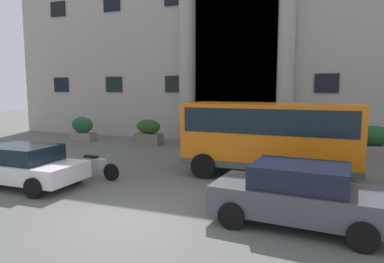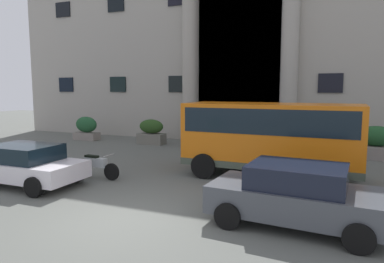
% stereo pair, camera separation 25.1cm
% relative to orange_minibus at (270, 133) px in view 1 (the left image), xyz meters
% --- Properties ---
extents(ground_plane, '(80.00, 64.00, 0.12)m').
position_rel_orange_minibus_xyz_m(ground_plane, '(-2.68, -5.50, -1.66)').
color(ground_plane, '#595B56').
extents(office_building_facade, '(33.48, 9.72, 15.97)m').
position_rel_orange_minibus_xyz_m(office_building_facade, '(-2.68, 11.97, 6.37)').
color(office_building_facade, '#9E998E').
rests_on(office_building_facade, ground_plane).
extents(orange_minibus, '(6.18, 2.66, 2.68)m').
position_rel_orange_minibus_xyz_m(orange_minibus, '(0.00, 0.00, 0.00)').
color(orange_minibus, orange).
rests_on(orange_minibus, ground_plane).
extents(hedge_planter_entrance_left, '(1.88, 0.97, 1.52)m').
position_rel_orange_minibus_xyz_m(hedge_planter_entrance_left, '(3.89, 5.20, -0.87)').
color(hedge_planter_entrance_left, gray).
rests_on(hedge_planter_entrance_left, ground_plane).
extents(hedge_planter_far_west, '(1.58, 0.81, 1.45)m').
position_rel_orange_minibus_xyz_m(hedge_planter_far_west, '(-7.75, 5.10, -0.91)').
color(hedge_planter_far_west, '#69665C').
rests_on(hedge_planter_far_west, ground_plane).
extents(hedge_planter_west, '(2.16, 0.94, 1.48)m').
position_rel_orange_minibus_xyz_m(hedge_planter_west, '(-3.96, 4.87, -0.89)').
color(hedge_planter_west, slate).
rests_on(hedge_planter_west, ground_plane).
extents(hedge_planter_entrance_right, '(2.09, 0.84, 1.71)m').
position_rel_orange_minibus_xyz_m(hedge_planter_entrance_right, '(0.56, 4.64, -0.78)').
color(hedge_planter_entrance_right, gray).
rests_on(hedge_planter_entrance_right, ground_plane).
extents(hedge_planter_far_east, '(1.60, 0.75, 1.48)m').
position_rel_orange_minibus_xyz_m(hedge_planter_far_east, '(-12.39, 5.04, -0.89)').
color(hedge_planter_far_east, gray).
rests_on(hedge_planter_far_east, ground_plane).
extents(white_taxi_kerbside, '(4.10, 2.27, 1.45)m').
position_rel_orange_minibus_xyz_m(white_taxi_kerbside, '(1.35, -4.30, -0.86)').
color(white_taxi_kerbside, '#44484F').
rests_on(white_taxi_kerbside, ground_plane).
extents(parked_coupe_end, '(4.08, 2.10, 1.35)m').
position_rel_orange_minibus_xyz_m(parked_coupe_end, '(-7.43, -4.14, -0.91)').
color(parked_coupe_end, silver).
rests_on(parked_coupe_end, ground_plane).
extents(motorcycle_near_kerb, '(1.97, 0.55, 0.89)m').
position_rel_orange_minibus_xyz_m(motorcycle_near_kerb, '(0.36, -2.37, -1.15)').
color(motorcycle_near_kerb, black).
rests_on(motorcycle_near_kerb, ground_plane).
extents(motorcycle_far_end, '(1.99, 0.55, 0.89)m').
position_rel_orange_minibus_xyz_m(motorcycle_far_end, '(-5.82, -2.51, -1.15)').
color(motorcycle_far_end, black).
rests_on(motorcycle_far_end, ground_plane).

